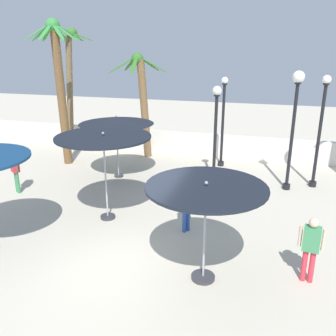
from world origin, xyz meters
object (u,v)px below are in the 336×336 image
(patio_umbrella_1, at_px, (103,140))
(guest_2, at_px, (186,197))
(palm_tree_1, at_px, (71,78))
(lamp_post_2, at_px, (216,127))
(palm_tree_3, at_px, (59,79))
(guest_0, at_px, (311,244))
(lamp_post_3, at_px, (320,127))
(palm_tree_2, at_px, (142,94))
(lamp_post_0, at_px, (223,120))
(patio_umbrella_2, at_px, (206,193))
(patio_umbrella_3, at_px, (116,121))
(guest_1, at_px, (15,167))
(lamp_post_1, at_px, (295,113))

(patio_umbrella_1, height_order, guest_2, patio_umbrella_1)
(palm_tree_1, relative_size, lamp_post_2, 1.59)
(palm_tree_3, height_order, guest_0, palm_tree_3)
(lamp_post_3, bearing_deg, guest_2, -128.43)
(lamp_post_2, bearing_deg, palm_tree_2, 145.07)
(lamp_post_0, distance_m, lamp_post_3, 4.08)
(palm_tree_1, distance_m, guest_2, 10.80)
(patio_umbrella_2, distance_m, palm_tree_3, 10.50)
(patio_umbrella_1, distance_m, lamp_post_3, 7.93)
(patio_umbrella_3, relative_size, lamp_post_0, 0.76)
(palm_tree_3, distance_m, guest_2, 8.77)
(lamp_post_0, distance_m, guest_2, 6.45)
(palm_tree_1, xyz_separation_m, lamp_post_3, (11.54, -2.28, -1.31))
(palm_tree_2, distance_m, lamp_post_0, 4.04)
(patio_umbrella_3, distance_m, lamp_post_0, 4.67)
(lamp_post_0, xyz_separation_m, guest_1, (-6.69, -5.28, -1.12))
(palm_tree_3, height_order, lamp_post_2, palm_tree_3)
(palm_tree_2, bearing_deg, guest_0, -50.03)
(patio_umbrella_1, distance_m, lamp_post_2, 4.83)
(patio_umbrella_2, relative_size, palm_tree_2, 0.54)
(palm_tree_2, relative_size, guest_2, 2.80)
(patio_umbrella_3, xyz_separation_m, lamp_post_2, (3.87, 0.43, -0.11))
(palm_tree_1, height_order, guest_0, palm_tree_1)
(guest_2, bearing_deg, palm_tree_2, 119.16)
(patio_umbrella_1, height_order, palm_tree_3, palm_tree_3)
(lamp_post_2, relative_size, guest_2, 2.16)
(patio_umbrella_1, height_order, guest_1, patio_umbrella_1)
(patio_umbrella_1, height_order, patio_umbrella_2, patio_umbrella_1)
(lamp_post_0, distance_m, guest_0, 8.57)
(guest_0, xyz_separation_m, guest_2, (-3.21, 1.52, 0.10))
(patio_umbrella_2, height_order, lamp_post_2, lamp_post_2)
(lamp_post_3, bearing_deg, lamp_post_0, 157.77)
(patio_umbrella_2, bearing_deg, lamp_post_1, 73.09)
(patio_umbrella_1, relative_size, guest_1, 1.73)
(lamp_post_0, relative_size, guest_0, 2.46)
(palm_tree_1, distance_m, lamp_post_0, 7.95)
(lamp_post_2, xyz_separation_m, guest_0, (3.11, -5.66, -1.28))
(palm_tree_1, relative_size, palm_tree_2, 1.23)
(patio_umbrella_2, distance_m, patio_umbrella_3, 7.48)
(patio_umbrella_1, xyz_separation_m, guest_2, (2.55, -0.11, -1.45))
(lamp_post_2, height_order, guest_1, lamp_post_2)
(patio_umbrella_1, bearing_deg, lamp_post_3, 36.49)
(lamp_post_2, distance_m, guest_0, 6.59)
(patio_umbrella_3, bearing_deg, patio_umbrella_2, -51.11)
(patio_umbrella_2, xyz_separation_m, lamp_post_2, (-0.83, 6.25, 0.10))
(lamp_post_0, distance_m, lamp_post_2, 2.23)
(palm_tree_2, bearing_deg, lamp_post_1, -21.53)
(patio_umbrella_2, xyz_separation_m, guest_0, (2.28, 0.59, -1.18))
(patio_umbrella_3, bearing_deg, guest_1, -137.41)
(patio_umbrella_1, bearing_deg, lamp_post_2, 56.74)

